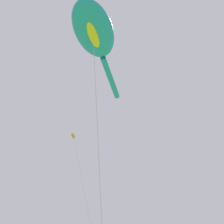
# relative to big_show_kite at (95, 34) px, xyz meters

# --- Properties ---
(big_show_kite) EXTENTS (6.19, 6.43, 15.10)m
(big_show_kite) POSITION_rel_big_show_kite_xyz_m (0.00, 0.00, 0.00)
(big_show_kite) COLOR #1E8CBF
(big_show_kite) RESTS_ON ground
(small_kite_bird_shape) EXTENTS (3.62, 1.97, 14.86)m
(small_kite_bird_shape) POSITION_rel_big_show_kite_xyz_m (3.59, 10.51, -2.24)
(small_kite_bird_shape) COLOR orange
(small_kite_bird_shape) RESTS_ON ground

